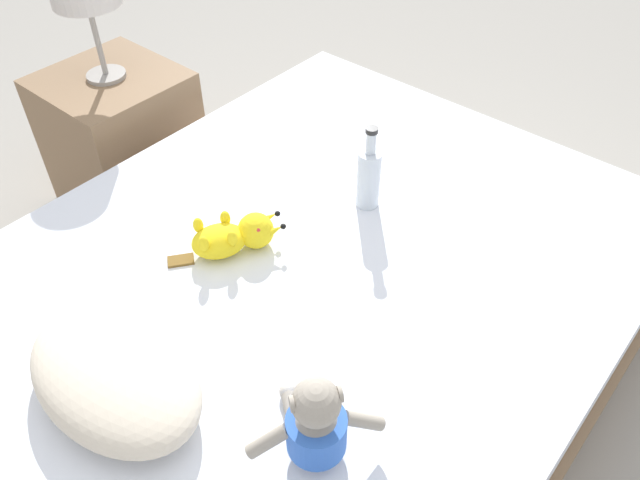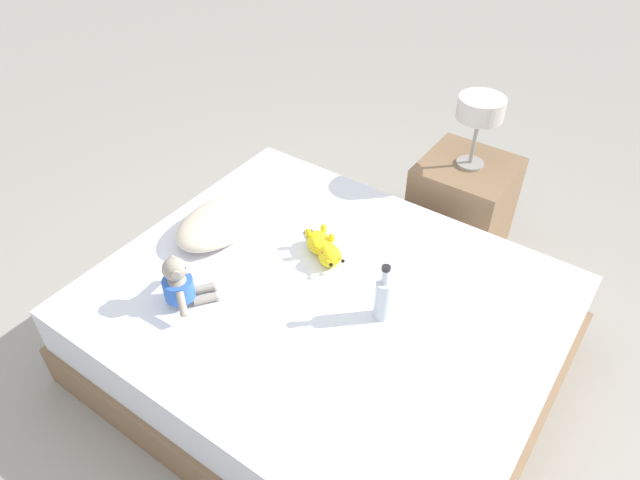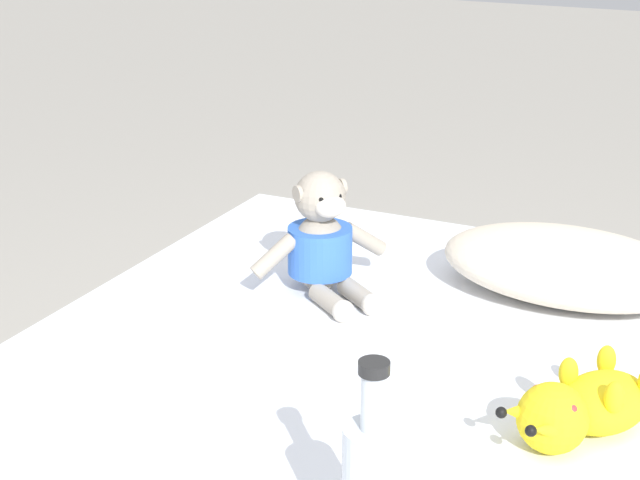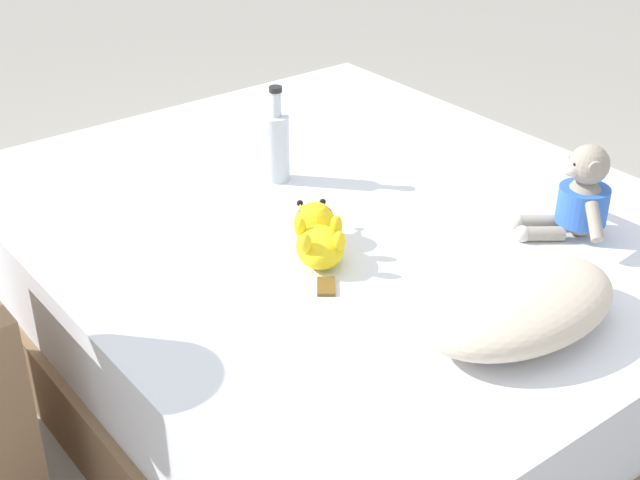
{
  "view_description": "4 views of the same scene",
  "coord_description": "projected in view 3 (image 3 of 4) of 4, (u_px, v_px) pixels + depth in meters",
  "views": [
    {
      "loc": [
        -0.79,
        0.93,
        1.66
      ],
      "look_at": [
        0.0,
        0.0,
        0.51
      ],
      "focal_mm": 35.14,
      "sensor_mm": 36.0,
      "label": 1
    },
    {
      "loc": [
        -1.37,
        -0.93,
        2.17
      ],
      "look_at": [
        0.21,
        0.17,
        0.52
      ],
      "focal_mm": 32.39,
      "sensor_mm": 36.0,
      "label": 2
    },
    {
      "loc": [
        0.39,
        -1.14,
        1.23
      ],
      "look_at": [
        -0.37,
        0.45,
        0.56
      ],
      "focal_mm": 56.48,
      "sensor_mm": 36.0,
      "label": 3
    },
    {
      "loc": [
        1.29,
        1.56,
        1.51
      ],
      "look_at": [
        0.21,
        0.17,
        0.52
      ],
      "focal_mm": 49.83,
      "sensor_mm": 36.0,
      "label": 4
    }
  ],
  "objects": [
    {
      "name": "pillow",
      "position": [
        567.0,
        265.0,
        1.87
      ],
      "size": [
        0.49,
        0.32,
        0.12
      ],
      "color": "beige",
      "rests_on": "bed"
    },
    {
      "name": "plush_monkey",
      "position": [
        323.0,
        244.0,
        1.88
      ],
      "size": [
        0.25,
        0.26,
        0.24
      ],
      "color": "#9E9384",
      "rests_on": "bed"
    },
    {
      "name": "plush_yellow_creature",
      "position": [
        582.0,
        407.0,
        1.41
      ],
      "size": [
        0.22,
        0.31,
        0.1
      ],
      "color": "yellow",
      "rests_on": "bed"
    }
  ]
}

